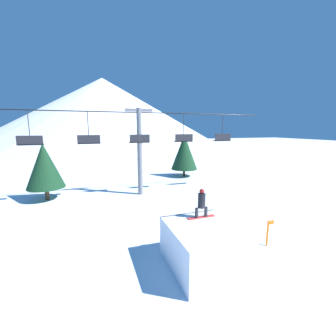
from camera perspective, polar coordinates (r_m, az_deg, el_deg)
The scene contains 8 objects.
ground_plane at distance 11.22m, azimuth 15.22°, elevation -23.21°, with size 220.00×220.00×0.00m, color white.
mountain_ridge at distance 87.45m, azimuth -16.11°, elevation 13.49°, with size 84.44×84.44×23.70m.
snow_ramp at distance 10.59m, azimuth 8.96°, elevation -19.17°, with size 2.93×3.42×1.88m.
snowboarder at distance 10.85m, azimuth 8.52°, elevation -8.84°, with size 1.41×0.35×1.42m.
chairlift at distance 20.47m, azimuth -7.22°, elevation 6.13°, with size 25.22×0.44×7.85m.
pine_tree_near at distance 21.62m, azimuth -28.89°, elevation 0.51°, with size 3.06×3.06×4.89m.
pine_tree_far at distance 28.49m, azimuth 4.16°, elevation 4.15°, with size 3.29×3.29×5.38m.
trail_marker at distance 13.24m, azimuth 24.01°, elevation -14.66°, with size 0.41×0.10×1.39m.
Camera 1 is at (-5.54, -7.61, 6.10)m, focal length 24.00 mm.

